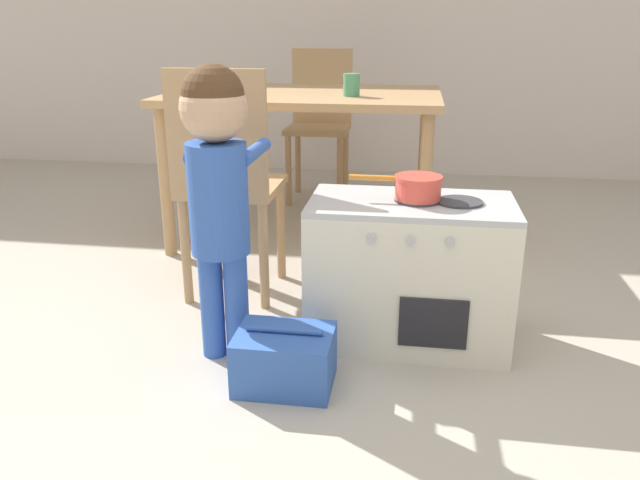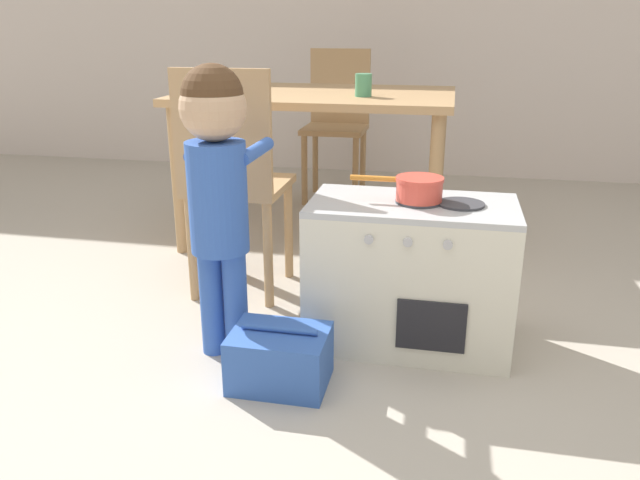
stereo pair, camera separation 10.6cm
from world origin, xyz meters
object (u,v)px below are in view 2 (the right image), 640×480
(dining_chair_near, at_px, (234,179))
(play_kitchen, at_px, (410,274))
(child_figure, at_px, (217,169))
(cup_on_table, at_px, (363,85))
(toy_pot, at_px, (418,187))
(dining_table, at_px, (318,109))
(toy_basket, at_px, (280,358))
(dining_chair_far, at_px, (337,120))

(dining_chair_near, bearing_deg, play_kitchen, -19.97)
(child_figure, xyz_separation_m, cup_on_table, (0.29, 1.11, 0.15))
(child_figure, relative_size, cup_on_table, 9.30)
(toy_pot, bearing_deg, dining_chair_near, 160.40)
(dining_table, relative_size, cup_on_table, 12.86)
(child_figure, xyz_separation_m, dining_chair_near, (-0.11, 0.46, -0.14))
(child_figure, distance_m, dining_chair_near, 0.49)
(dining_table, bearing_deg, toy_basket, -82.72)
(play_kitchen, height_order, dining_chair_near, dining_chair_near)
(toy_basket, relative_size, dining_chair_near, 0.32)
(dining_table, bearing_deg, dining_chair_near, -101.39)
(play_kitchen, xyz_separation_m, child_figure, (-0.58, -0.20, 0.37))
(toy_pot, height_order, toy_basket, toy_pot)
(toy_pot, relative_size, dining_chair_near, 0.33)
(dining_chair_near, height_order, dining_chair_far, same)
(child_figure, height_order, cup_on_table, child_figure)
(play_kitchen, height_order, child_figure, child_figure)
(child_figure, xyz_separation_m, dining_table, (0.05, 1.25, 0.02))
(toy_pot, xyz_separation_m, dining_chair_far, (-0.59, 1.81, -0.07))
(child_figure, relative_size, toy_basket, 3.23)
(toy_pot, height_order, child_figure, child_figure)
(toy_pot, relative_size, dining_chair_far, 0.33)
(play_kitchen, height_order, toy_basket, play_kitchen)
(child_figure, bearing_deg, play_kitchen, 19.36)
(child_figure, relative_size, dining_chair_near, 1.04)
(child_figure, bearing_deg, toy_basket, -33.63)
(dining_chair_far, bearing_deg, toy_basket, 95.94)
(child_figure, bearing_deg, dining_chair_near, 103.81)
(toy_pot, bearing_deg, dining_table, 117.63)
(toy_pot, relative_size, dining_table, 0.23)
(play_kitchen, relative_size, dining_chair_far, 0.75)
(child_figure, distance_m, toy_basket, 0.60)
(toy_pot, bearing_deg, dining_chair_far, 108.19)
(toy_pot, distance_m, toy_basket, 0.69)
(dining_chair_near, bearing_deg, dining_chair_far, 85.78)
(toy_pot, bearing_deg, toy_basket, -135.97)
(play_kitchen, bearing_deg, dining_chair_far, 107.82)
(dining_chair_near, height_order, cup_on_table, dining_chair_near)
(dining_table, relative_size, dining_chair_far, 1.44)
(dining_chair_far, bearing_deg, play_kitchen, 107.82)
(toy_basket, relative_size, cup_on_table, 2.88)
(dining_chair_far, distance_m, cup_on_table, 0.99)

